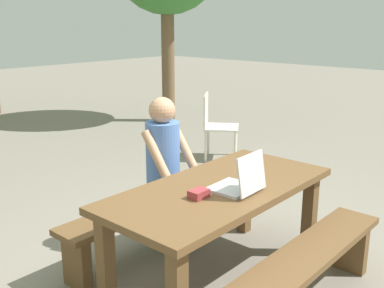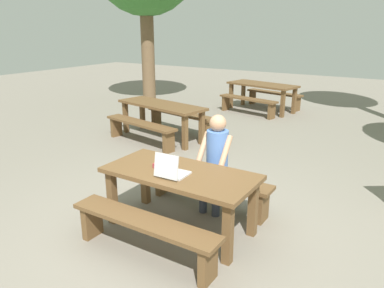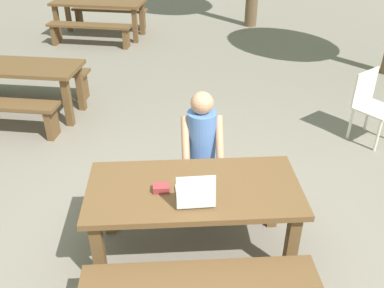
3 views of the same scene
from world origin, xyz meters
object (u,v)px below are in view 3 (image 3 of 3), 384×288
object	(u,v)px
picnic_table_front	(194,198)
small_pouch	(161,188)
person_seated	(202,146)
plastic_chair	(371,104)
picnic_table_mid	(99,7)
picnic_table_rear	(7,73)
laptop	(196,194)

from	to	relation	value
picnic_table_front	small_pouch	bearing A→B (deg)	-172.44
person_seated	plastic_chair	bearing A→B (deg)	29.77
picnic_table_front	plastic_chair	size ratio (longest dim) A/B	1.98
person_seated	picnic_table_mid	size ratio (longest dim) A/B	0.62
picnic_table_mid	small_pouch	bearing A→B (deg)	-66.04
small_pouch	plastic_chair	world-z (taller)	plastic_chair
plastic_chair	picnic_table_mid	world-z (taller)	plastic_chair
plastic_chair	picnic_table_rear	size ratio (longest dim) A/B	0.41
small_pouch	person_seated	bearing A→B (deg)	60.22
laptop	small_pouch	size ratio (longest dim) A/B	2.46
small_pouch	person_seated	distance (m)	0.75
small_pouch	person_seated	size ratio (longest dim) A/B	0.10
laptop	person_seated	xyz separation A→B (m)	(0.11, 0.78, -0.06)
person_seated	picnic_table_rear	world-z (taller)	person_seated
person_seated	plastic_chair	world-z (taller)	person_seated
picnic_table_front	picnic_table_mid	xyz separation A→B (m)	(-1.57, 6.37, 0.03)
plastic_chair	picnic_table_rear	distance (m)	4.75
person_seated	picnic_table_mid	bearing A→B (deg)	106.33
small_pouch	plastic_chair	size ratio (longest dim) A/B	0.15
picnic_table_mid	plastic_chair	bearing A→B (deg)	-36.87
picnic_table_front	picnic_table_mid	size ratio (longest dim) A/B	0.86
picnic_table_front	plastic_chair	distance (m)	2.97
picnic_table_front	picnic_table_mid	distance (m)	6.56
plastic_chair	picnic_table_rear	xyz separation A→B (m)	(-4.65, 0.94, 0.15)
plastic_chair	picnic_table_mid	distance (m)	5.95
laptop	picnic_table_mid	size ratio (longest dim) A/B	0.16
laptop	picnic_table_rear	world-z (taller)	laptop
picnic_table_front	person_seated	bearing A→B (deg)	79.58
laptop	plastic_chair	xyz separation A→B (m)	(2.31, 2.04, -0.31)
laptop	picnic_table_rear	xyz separation A→B (m)	(-2.35, 2.98, -0.16)
small_pouch	picnic_table_rear	bearing A→B (deg)	126.22
picnic_table_rear	picnic_table_front	bearing A→B (deg)	-39.49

